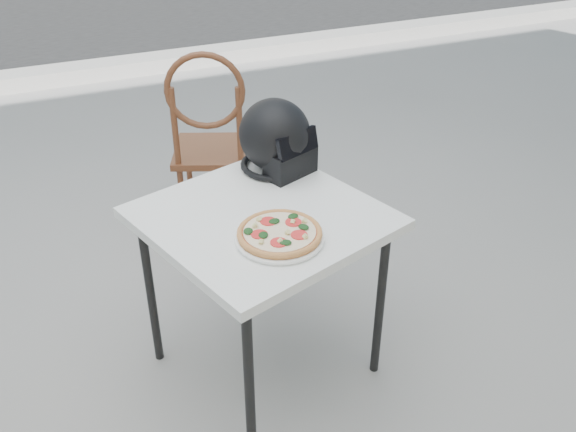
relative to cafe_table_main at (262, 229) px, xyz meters
name	(u,v)px	position (x,y,z in m)	size (l,w,h in m)	color
ground	(121,303)	(-0.45, 0.59, -0.63)	(80.00, 80.00, 0.00)	#999591
curb	(50,76)	(-0.45, 3.59, -0.57)	(30.00, 0.25, 0.12)	#A39F98
cafe_table_main	(262,229)	(0.00, 0.00, 0.00)	(0.91, 0.91, 0.69)	white
plate	(280,238)	(-0.01, -0.17, 0.07)	(0.29, 0.29, 0.02)	white
pizza	(280,233)	(-0.01, -0.17, 0.09)	(0.33, 0.33, 0.03)	#CF8B4C
helmet	(277,139)	(0.17, 0.29, 0.18)	(0.34, 0.35, 0.27)	black
cafe_chair_main	(210,134)	(0.12, 1.00, -0.09)	(0.48, 0.48, 0.97)	brown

